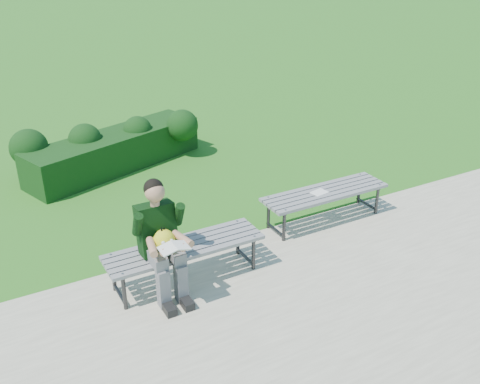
% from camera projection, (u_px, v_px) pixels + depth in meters
% --- Properties ---
extents(ground, '(80.00, 80.00, 0.00)m').
position_uv_depth(ground, '(214.00, 244.00, 6.88)').
color(ground, '#386E1F').
rests_on(ground, ground).
extents(walkway, '(30.00, 3.50, 0.02)m').
position_uv_depth(walkway, '(290.00, 321.00, 5.49)').
color(walkway, beige).
rests_on(walkway, ground).
extents(hedge, '(3.32, 1.77, 0.87)m').
position_uv_depth(hedge, '(112.00, 146.00, 8.99)').
color(hedge, '#174217').
rests_on(hedge, ground).
extents(bench_left, '(1.80, 0.50, 0.46)m').
position_uv_depth(bench_left, '(185.00, 250.00, 5.98)').
color(bench_left, slate).
rests_on(bench_left, walkway).
extents(bench_right, '(1.80, 0.50, 0.46)m').
position_uv_depth(bench_right, '(325.00, 195.00, 7.25)').
color(bench_right, slate).
rests_on(bench_right, walkway).
extents(seated_boy, '(0.56, 0.76, 1.31)m').
position_uv_depth(seated_boy, '(161.00, 237.00, 5.64)').
color(seated_boy, slate).
rests_on(seated_boy, walkway).
extents(paper_sheet, '(0.24, 0.20, 0.01)m').
position_uv_depth(paper_sheet, '(319.00, 192.00, 7.18)').
color(paper_sheet, white).
rests_on(paper_sheet, bench_right).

